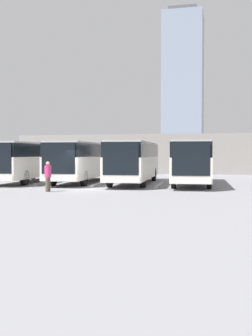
% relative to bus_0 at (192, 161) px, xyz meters
% --- Properties ---
extents(ground_plane, '(600.00, 600.00, 0.00)m').
position_rel_bus_0_xyz_m(ground_plane, '(6.49, 5.61, -1.76)').
color(ground_plane, gray).
extents(bus_0, '(3.34, 11.60, 3.14)m').
position_rel_bus_0_xyz_m(bus_0, '(0.00, 0.00, 0.00)').
color(bus_0, silver).
rests_on(bus_0, ground_plane).
extents(curb_divider_0, '(0.59, 5.21, 0.15)m').
position_rel_bus_0_xyz_m(curb_divider_0, '(2.16, 1.69, -1.69)').
color(curb_divider_0, '#9E9E99').
rests_on(curb_divider_0, ground_plane).
extents(bus_1, '(3.34, 11.60, 3.14)m').
position_rel_bus_0_xyz_m(bus_1, '(4.32, 0.13, 0.00)').
color(bus_1, silver).
rests_on(bus_1, ground_plane).
extents(curb_divider_1, '(0.59, 5.21, 0.15)m').
position_rel_bus_0_xyz_m(curb_divider_1, '(6.49, 1.82, -1.69)').
color(curb_divider_1, '#9E9E99').
rests_on(curb_divider_1, ground_plane).
extents(bus_2, '(3.34, 11.60, 3.14)m').
position_rel_bus_0_xyz_m(bus_2, '(8.65, -0.32, 0.00)').
color(bus_2, silver).
rests_on(bus_2, ground_plane).
extents(curb_divider_2, '(0.59, 5.21, 0.15)m').
position_rel_bus_0_xyz_m(curb_divider_2, '(10.81, 1.37, -1.69)').
color(curb_divider_2, '#9E9E99').
rests_on(curb_divider_2, ground_plane).
extents(bus_3, '(3.34, 11.60, 3.14)m').
position_rel_bus_0_xyz_m(bus_3, '(12.97, 0.11, 0.00)').
color(bus_3, silver).
rests_on(bus_3, ground_plane).
extents(pedestrian, '(0.41, 0.43, 1.81)m').
position_rel_bus_0_xyz_m(pedestrian, '(7.94, 7.73, -0.79)').
color(pedestrian, brown).
rests_on(pedestrian, ground_plane).
extents(station_building, '(31.16, 15.54, 4.49)m').
position_rel_bus_0_xyz_m(station_building, '(6.49, -21.94, 0.51)').
color(station_building, gray).
rests_on(station_building, ground_plane).
extents(office_tower, '(19.25, 19.25, 72.76)m').
position_rel_bus_0_xyz_m(office_tower, '(18.62, -178.09, 34.02)').
color(office_tower, '#7F8EA3').
rests_on(office_tower, ground_plane).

